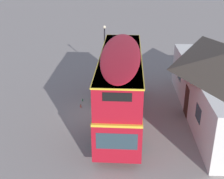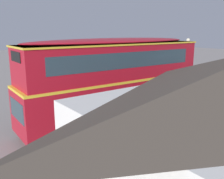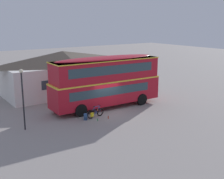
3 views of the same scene
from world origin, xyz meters
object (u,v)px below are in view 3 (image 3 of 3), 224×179
Objects in this scene: street_lamp at (23,93)px; backpack_on_ground at (85,117)px; water_bottle_green_metal at (98,120)px; double_decker_bus at (106,80)px; touring_bicycle at (95,113)px; water_bottle_red_squeeze at (108,117)px.

backpack_on_ground is at bearing -7.91° from street_lamp.
water_bottle_green_metal is (0.68, -0.78, -0.20)m from backpack_on_ground.
double_decker_bus is 4.66m from backpack_on_ground.
backpack_on_ground is (-1.00, -0.12, -0.08)m from touring_bicycle.
double_decker_bus is at bearing 30.73° from backpack_on_ground.
touring_bicycle is 1.19m from water_bottle_red_squeeze.
water_bottle_red_squeeze is 0.05× the size of street_lamp.
water_bottle_red_squeeze is at bearing -51.53° from touring_bicycle.
street_lamp reaches higher than backpack_on_ground.
street_lamp is (-5.81, 0.55, 2.47)m from touring_bicycle.
water_bottle_green_metal is at bearing -134.34° from double_decker_bus.
backpack_on_ground is at bearing -149.27° from double_decker_bus.
touring_bicycle is at bearing -5.44° from street_lamp.
touring_bicycle reaches higher than water_bottle_green_metal.
water_bottle_red_squeeze is (1.04, -0.01, 0.02)m from water_bottle_green_metal.
street_lamp is at bearing 174.56° from touring_bicycle.
double_decker_bus is 2.33× the size of street_lamp.
street_lamp is at bearing -170.48° from double_decker_bus.
double_decker_bus is 8.38m from street_lamp.
touring_bicycle is 2.98× the size of backpack_on_ground.
backpack_on_ground is 1.06m from water_bottle_green_metal.
street_lamp is at bearing 172.09° from backpack_on_ground.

